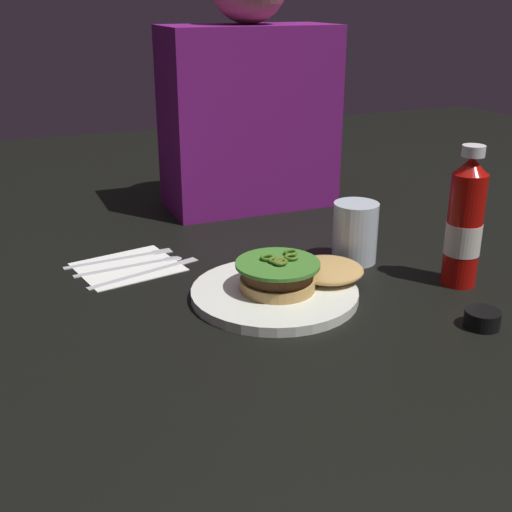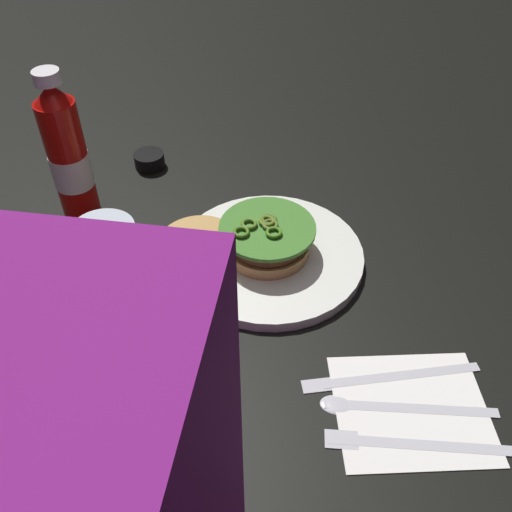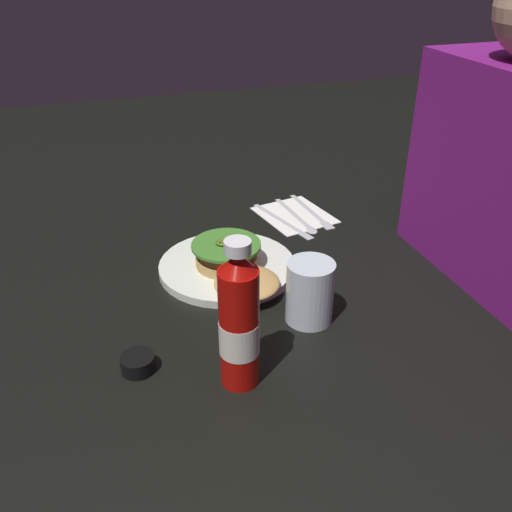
{
  "view_description": "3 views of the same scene",
  "coord_description": "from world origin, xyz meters",
  "px_view_note": "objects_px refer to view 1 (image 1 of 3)",
  "views": [
    {
      "loc": [
        -0.48,
        -0.86,
        0.45
      ],
      "look_at": [
        -0.08,
        0.1,
        0.04
      ],
      "focal_mm": 46.41,
      "sensor_mm": 36.0,
      "label": 1
    },
    {
      "loc": [
        -0.15,
        0.6,
        0.55
      ],
      "look_at": [
        -0.07,
        0.07,
        0.05
      ],
      "focal_mm": 38.95,
      "sensor_mm": 36.0,
      "label": 2
    },
    {
      "loc": [
        0.83,
        -0.22,
        0.58
      ],
      "look_at": [
        -0.05,
        0.07,
        0.04
      ],
      "focal_mm": 39.28,
      "sensor_mm": 36.0,
      "label": 3
    }
  ],
  "objects_px": {
    "spoon_utensil": "(144,262)",
    "fork_utensil": "(128,255)",
    "water_glass": "(355,232)",
    "ketchup_bottle": "(465,225)",
    "condiment_cup": "(482,319)",
    "dinner_plate": "(274,293)",
    "napkin": "(128,267)",
    "butter_knife": "(151,269)",
    "diner_person": "(249,100)",
    "burger_sandwich": "(297,273)"
  },
  "relations": [
    {
      "from": "spoon_utensil",
      "to": "fork_utensil",
      "type": "height_order",
      "value": "same"
    },
    {
      "from": "water_glass",
      "to": "fork_utensil",
      "type": "bearing_deg",
      "value": 155.38
    },
    {
      "from": "ketchup_bottle",
      "to": "spoon_utensil",
      "type": "distance_m",
      "value": 0.56
    },
    {
      "from": "ketchup_bottle",
      "to": "condiment_cup",
      "type": "bearing_deg",
      "value": -116.15
    },
    {
      "from": "dinner_plate",
      "to": "water_glass",
      "type": "bearing_deg",
      "value": 24.31
    },
    {
      "from": "dinner_plate",
      "to": "napkin",
      "type": "distance_m",
      "value": 0.29
    },
    {
      "from": "napkin",
      "to": "butter_knife",
      "type": "height_order",
      "value": "butter_knife"
    },
    {
      "from": "dinner_plate",
      "to": "condiment_cup",
      "type": "height_order",
      "value": "condiment_cup"
    },
    {
      "from": "ketchup_bottle",
      "to": "water_glass",
      "type": "xyz_separation_m",
      "value": [
        -0.11,
        0.16,
        -0.05
      ]
    },
    {
      "from": "condiment_cup",
      "to": "butter_knife",
      "type": "xyz_separation_m",
      "value": [
        -0.4,
        0.39,
        -0.01
      ]
    },
    {
      "from": "ketchup_bottle",
      "to": "diner_person",
      "type": "bearing_deg",
      "value": 105.47
    },
    {
      "from": "dinner_plate",
      "to": "burger_sandwich",
      "type": "xyz_separation_m",
      "value": [
        0.04,
        0.0,
        0.03
      ]
    },
    {
      "from": "dinner_plate",
      "to": "condiment_cup",
      "type": "xyz_separation_m",
      "value": [
        0.24,
        -0.21,
        0.0
      ]
    },
    {
      "from": "ketchup_bottle",
      "to": "water_glass",
      "type": "distance_m",
      "value": 0.2
    },
    {
      "from": "ketchup_bottle",
      "to": "spoon_utensil",
      "type": "bearing_deg",
      "value": 148.49
    },
    {
      "from": "dinner_plate",
      "to": "diner_person",
      "type": "bearing_deg",
      "value": 72.37
    },
    {
      "from": "water_glass",
      "to": "spoon_utensil",
      "type": "distance_m",
      "value": 0.39
    },
    {
      "from": "dinner_plate",
      "to": "butter_knife",
      "type": "height_order",
      "value": "dinner_plate"
    },
    {
      "from": "dinner_plate",
      "to": "burger_sandwich",
      "type": "height_order",
      "value": "burger_sandwich"
    },
    {
      "from": "water_glass",
      "to": "diner_person",
      "type": "height_order",
      "value": "diner_person"
    },
    {
      "from": "burger_sandwich",
      "to": "diner_person",
      "type": "relative_size",
      "value": 0.4
    },
    {
      "from": "burger_sandwich",
      "to": "napkin",
      "type": "xyz_separation_m",
      "value": [
        -0.23,
        0.22,
        -0.03
      ]
    },
    {
      "from": "water_glass",
      "to": "ketchup_bottle",
      "type": "bearing_deg",
      "value": -54.87
    },
    {
      "from": "dinner_plate",
      "to": "condiment_cup",
      "type": "bearing_deg",
      "value": -40.85
    },
    {
      "from": "burger_sandwich",
      "to": "spoon_utensil",
      "type": "xyz_separation_m",
      "value": [
        -0.2,
        0.22,
        -0.03
      ]
    },
    {
      "from": "condiment_cup",
      "to": "spoon_utensil",
      "type": "relative_size",
      "value": 0.26
    },
    {
      "from": "dinner_plate",
      "to": "napkin",
      "type": "height_order",
      "value": "dinner_plate"
    },
    {
      "from": "burger_sandwich",
      "to": "spoon_utensil",
      "type": "bearing_deg",
      "value": 132.41
    },
    {
      "from": "fork_utensil",
      "to": "diner_person",
      "type": "bearing_deg",
      "value": 34.08
    },
    {
      "from": "butter_knife",
      "to": "fork_utensil",
      "type": "distance_m",
      "value": 0.08
    },
    {
      "from": "condiment_cup",
      "to": "napkin",
      "type": "relative_size",
      "value": 0.31
    },
    {
      "from": "butter_knife",
      "to": "diner_person",
      "type": "distance_m",
      "value": 0.5
    },
    {
      "from": "spoon_utensil",
      "to": "fork_utensil",
      "type": "distance_m",
      "value": 0.05
    },
    {
      "from": "ketchup_bottle",
      "to": "condiment_cup",
      "type": "height_order",
      "value": "ketchup_bottle"
    },
    {
      "from": "condiment_cup",
      "to": "fork_utensil",
      "type": "relative_size",
      "value": 0.26
    },
    {
      "from": "spoon_utensil",
      "to": "water_glass",
      "type": "bearing_deg",
      "value": -20.05
    },
    {
      "from": "burger_sandwich",
      "to": "fork_utensil",
      "type": "bearing_deg",
      "value": 129.99
    },
    {
      "from": "butter_knife",
      "to": "burger_sandwich",
      "type": "bearing_deg",
      "value": -42.64
    },
    {
      "from": "dinner_plate",
      "to": "butter_knife",
      "type": "xyz_separation_m",
      "value": [
        -0.16,
        0.18,
        -0.0
      ]
    },
    {
      "from": "burger_sandwich",
      "to": "spoon_utensil",
      "type": "distance_m",
      "value": 0.3
    },
    {
      "from": "burger_sandwich",
      "to": "condiment_cup",
      "type": "bearing_deg",
      "value": -46.37
    },
    {
      "from": "fork_utensil",
      "to": "diner_person",
      "type": "height_order",
      "value": "diner_person"
    },
    {
      "from": "burger_sandwich",
      "to": "condiment_cup",
      "type": "relative_size",
      "value": 4.27
    },
    {
      "from": "condiment_cup",
      "to": "fork_utensil",
      "type": "distance_m",
      "value": 0.63
    },
    {
      "from": "spoon_utensil",
      "to": "diner_person",
      "type": "height_order",
      "value": "diner_person"
    },
    {
      "from": "ketchup_bottle",
      "to": "diner_person",
      "type": "xyz_separation_m",
      "value": [
        -0.15,
        0.56,
        0.13
      ]
    },
    {
      "from": "burger_sandwich",
      "to": "ketchup_bottle",
      "type": "distance_m",
      "value": 0.29
    },
    {
      "from": "butter_knife",
      "to": "condiment_cup",
      "type": "bearing_deg",
      "value": -44.58
    },
    {
      "from": "spoon_utensil",
      "to": "napkin",
      "type": "bearing_deg",
      "value": -175.0
    },
    {
      "from": "burger_sandwich",
      "to": "butter_knife",
      "type": "distance_m",
      "value": 0.27
    }
  ]
}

